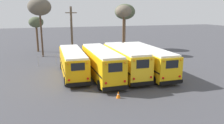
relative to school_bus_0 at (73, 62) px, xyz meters
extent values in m
plane|color=#424247|center=(4.34, -1.07, -1.64)|extent=(160.00, 160.00, 0.00)
cube|color=#E5A00C|center=(0.00, 0.02, -0.06)|extent=(2.48, 9.37, 2.44)
cube|color=white|center=(0.00, 0.02, 1.26)|extent=(2.29, 8.99, 0.20)
cube|color=black|center=(-0.05, -4.69, -1.11)|extent=(2.43, 0.23, 0.36)
cube|color=black|center=(-0.05, -4.67, 0.61)|extent=(1.31, 0.04, 0.73)
sphere|color=red|center=(-0.94, -4.69, -0.61)|extent=(0.22, 0.22, 0.22)
sphere|color=orange|center=(-0.94, -4.69, 0.94)|extent=(0.18, 0.18, 0.18)
sphere|color=red|center=(0.84, -4.71, -0.61)|extent=(0.22, 0.22, 0.22)
sphere|color=orange|center=(0.84, -4.71, 0.94)|extent=(0.18, 0.18, 0.18)
cube|color=black|center=(-1.20, 0.03, -0.25)|extent=(0.12, 9.16, 0.14)
cube|color=black|center=(1.20, 0.01, -0.25)|extent=(0.12, 9.16, 0.14)
cylinder|color=black|center=(-1.08, 3.40, -1.14)|extent=(0.29, 1.00, 1.00)
cylinder|color=black|center=(1.15, 3.38, -1.14)|extent=(0.29, 1.00, 1.00)
cylinder|color=black|center=(-1.15, -3.34, -1.14)|extent=(0.29, 1.00, 1.00)
cylinder|color=black|center=(1.08, -3.36, -1.14)|extent=(0.29, 1.00, 1.00)
cube|color=#EAAA0F|center=(2.89, -1.93, 0.09)|extent=(2.57, 9.67, 2.73)
cube|color=white|center=(2.89, -1.93, 1.55)|extent=(2.37, 9.28, 0.20)
cube|color=black|center=(2.98, -6.78, -1.10)|extent=(2.45, 0.24, 0.36)
cube|color=black|center=(2.98, -6.76, 0.84)|extent=(1.32, 0.05, 0.82)
sphere|color=red|center=(2.08, -6.81, -0.53)|extent=(0.22, 0.22, 0.22)
sphere|color=orange|center=(2.08, -6.81, 1.23)|extent=(0.18, 0.18, 0.18)
sphere|color=red|center=(3.88, -6.78, -0.53)|extent=(0.22, 0.22, 0.22)
sphere|color=orange|center=(3.88, -6.78, 1.23)|extent=(0.18, 0.18, 0.18)
cube|color=black|center=(1.68, -1.95, -0.12)|extent=(0.20, 9.43, 0.14)
cube|color=black|center=(4.10, -1.91, -0.12)|extent=(0.20, 9.43, 0.14)
cylinder|color=black|center=(1.71, 1.56, -1.12)|extent=(0.30, 1.04, 1.03)
cylinder|color=black|center=(3.94, 1.60, -1.12)|extent=(0.30, 1.04, 1.03)
cylinder|color=black|center=(1.84, -5.46, -1.12)|extent=(0.30, 1.04, 1.03)
cylinder|color=black|center=(4.07, -5.42, -1.12)|extent=(0.30, 1.04, 1.03)
cube|color=yellow|center=(5.78, -1.55, 0.10)|extent=(2.53, 9.50, 2.74)
cube|color=white|center=(5.78, -1.55, 1.57)|extent=(2.33, 9.12, 0.20)
cube|color=black|center=(5.85, -6.33, -1.10)|extent=(2.45, 0.23, 0.36)
cube|color=black|center=(5.85, -6.30, 0.85)|extent=(1.32, 0.05, 0.82)
sphere|color=red|center=(4.95, -6.35, -0.52)|extent=(0.22, 0.22, 0.22)
sphere|color=orange|center=(4.95, -6.35, 1.25)|extent=(0.18, 0.18, 0.18)
sphere|color=red|center=(6.75, -6.33, -0.52)|extent=(0.22, 0.22, 0.22)
sphere|color=orange|center=(6.75, -6.33, 1.25)|extent=(0.18, 0.18, 0.18)
cube|color=black|center=(4.57, -1.57, -0.11)|extent=(0.15, 9.28, 0.14)
cube|color=black|center=(6.99, -1.54, -0.11)|extent=(0.15, 9.28, 0.14)
cylinder|color=black|center=(4.62, 1.87, -1.12)|extent=(0.29, 1.03, 1.03)
cylinder|color=black|center=(6.85, 1.90, -1.12)|extent=(0.29, 1.03, 1.03)
cylinder|color=black|center=(4.71, -5.00, -1.12)|extent=(0.29, 1.03, 1.03)
cylinder|color=black|center=(6.95, -4.97, -1.12)|extent=(0.29, 1.03, 1.03)
cube|color=yellow|center=(8.67, -1.44, 0.01)|extent=(2.59, 10.64, 2.58)
cube|color=white|center=(8.67, -1.44, 1.40)|extent=(2.39, 10.22, 0.20)
cube|color=black|center=(8.73, -6.78, -1.10)|extent=(2.53, 0.23, 0.36)
cube|color=black|center=(8.73, -6.76, 0.72)|extent=(1.36, 0.04, 0.77)
sphere|color=red|center=(7.80, -6.80, -0.57)|extent=(0.22, 0.22, 0.22)
sphere|color=orange|center=(7.80, -6.80, 1.08)|extent=(0.18, 0.18, 0.18)
sphere|color=red|center=(9.66, -6.78, -0.57)|extent=(0.22, 0.22, 0.22)
sphere|color=orange|center=(9.66, -6.78, 1.08)|extent=(0.18, 0.18, 0.18)
cube|color=black|center=(7.42, -1.45, -0.18)|extent=(0.13, 10.40, 0.14)
cube|color=black|center=(9.92, -1.42, -0.18)|extent=(0.13, 10.40, 0.14)
cylinder|color=black|center=(7.47, 2.56, -1.13)|extent=(0.29, 1.03, 1.02)
cylinder|color=black|center=(9.79, 2.58, -1.13)|extent=(0.29, 1.03, 1.02)
cylinder|color=black|center=(7.55, -5.46, -1.13)|extent=(0.29, 1.03, 1.02)
cylinder|color=black|center=(9.87, -5.43, -1.13)|extent=(0.29, 1.03, 1.02)
cylinder|color=brown|center=(1.22, 10.61, 2.38)|extent=(0.33, 0.33, 8.04)
cube|color=brown|center=(1.22, 10.61, 5.44)|extent=(1.80, 0.14, 0.14)
cylinder|color=#473323|center=(-3.42, 12.56, 1.86)|extent=(0.28, 0.28, 6.99)
ellipsoid|color=#5B5447|center=(-3.42, 12.56, 6.35)|extent=(3.62, 3.62, 2.72)
cylinder|color=brown|center=(-4.29, 17.60, 0.70)|extent=(0.35, 0.35, 4.67)
ellipsoid|color=#4C563D|center=(-4.29, 17.60, 3.74)|extent=(2.60, 2.60, 1.95)
cylinder|color=brown|center=(12.23, 16.20, 1.42)|extent=(0.35, 0.35, 6.12)
ellipsoid|color=#4C563D|center=(12.23, 16.20, 5.57)|extent=(3.96, 3.96, 2.97)
cylinder|color=brown|center=(10.06, 10.96, 1.65)|extent=(0.32, 0.32, 6.58)
ellipsoid|color=#6B6051|center=(10.06, 10.96, 5.69)|extent=(2.72, 2.72, 2.04)
cylinder|color=#939399|center=(-4.00, 6.20, -0.94)|extent=(0.06, 0.06, 1.40)
cylinder|color=#939399|center=(-1.62, 6.20, -0.94)|extent=(0.06, 0.06, 1.40)
cylinder|color=#939399|center=(0.76, 6.20, -0.94)|extent=(0.06, 0.06, 1.40)
cylinder|color=#939399|center=(3.15, 6.20, -0.94)|extent=(0.06, 0.06, 1.40)
cylinder|color=#939399|center=(5.53, 6.20, -0.94)|extent=(0.06, 0.06, 1.40)
cylinder|color=#939399|center=(7.91, 6.20, -0.94)|extent=(0.06, 0.06, 1.40)
cylinder|color=#939399|center=(10.29, 6.20, -0.94)|extent=(0.06, 0.06, 1.40)
cylinder|color=#939399|center=(12.67, 6.20, -0.94)|extent=(0.06, 0.06, 1.40)
cylinder|color=#939399|center=(4.34, 6.20, -0.24)|extent=(16.67, 0.04, 0.04)
cone|color=orange|center=(2.92, -7.78, -1.33)|extent=(0.36, 0.36, 0.62)
cylinder|color=white|center=(2.92, -7.78, -1.29)|extent=(0.17, 0.17, 0.06)
camera|label=1|loc=(-2.74, -24.58, 5.74)|focal=35.00mm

